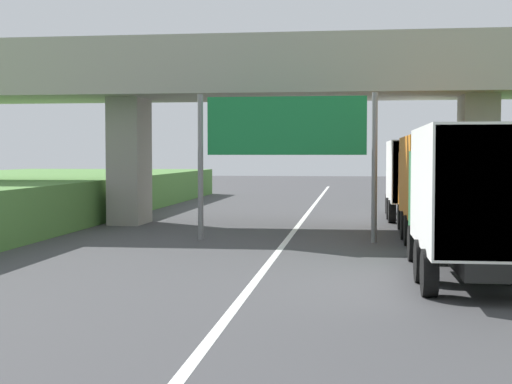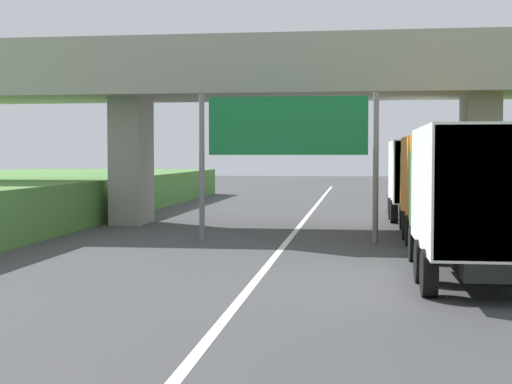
{
  "view_description": "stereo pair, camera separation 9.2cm",
  "coord_description": "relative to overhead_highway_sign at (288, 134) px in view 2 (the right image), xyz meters",
  "views": [
    {
      "loc": [
        2.16,
        -0.55,
        2.84
      ],
      "look_at": [
        0.0,
        16.24,
        2.0
      ],
      "focal_mm": 52.91,
      "sensor_mm": 36.0,
      "label": 1
    },
    {
      "loc": [
        2.25,
        -0.54,
        2.84
      ],
      "look_at": [
        0.0,
        16.24,
        2.0
      ],
      "focal_mm": 52.91,
      "sensor_mm": 36.0,
      "label": 2
    }
  ],
  "objects": [
    {
      "name": "overpass_bridge",
      "position": [
        0.0,
        5.55,
        1.96
      ],
      "size": [
        40.0,
        4.8,
        7.33
      ],
      "color": "#9E998E",
      "rests_on": "ground"
    },
    {
      "name": "truck_green",
      "position": [
        4.76,
        -6.99,
        -1.58
      ],
      "size": [
        2.44,
        7.3,
        3.44
      ],
      "color": "black",
      "rests_on": "ground"
    },
    {
      "name": "truck_orange",
      "position": [
        4.98,
        1.58,
        -1.58
      ],
      "size": [
        2.44,
        7.3,
        3.44
      ],
      "color": "black",
      "rests_on": "ground"
    },
    {
      "name": "truck_white",
      "position": [
        4.86,
        9.5,
        -1.58
      ],
      "size": [
        2.44,
        7.3,
        3.44
      ],
      "color": "black",
      "rests_on": "ground"
    },
    {
      "name": "lane_centre_stripe",
      "position": [
        0.0,
        -0.36,
        -3.51
      ],
      "size": [
        0.2,
        87.24,
        0.01
      ],
      "primitive_type": "cube",
      "color": "white",
      "rests_on": "ground"
    },
    {
      "name": "overhead_highway_sign",
      "position": [
        0.0,
        0.0,
        0.0
      ],
      "size": [
        5.88,
        0.18,
        4.83
      ],
      "color": "slate",
      "rests_on": "ground"
    }
  ]
}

